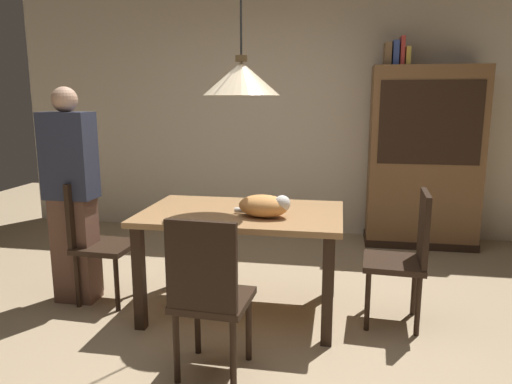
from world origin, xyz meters
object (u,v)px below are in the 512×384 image
Objects in this scene: chair_near_front at (208,292)px; book_yellow_short at (407,56)px; pendant_lamp at (241,78)px; book_red_tall at (402,51)px; cat_sleeping at (265,206)px; chair_left_side at (96,236)px; chair_right_side at (406,252)px; book_brown_thick at (387,55)px; person_standing at (72,197)px; book_blue_wide at (395,53)px; dining_table at (242,225)px; hutch_bookcase at (424,161)px.

book_yellow_short is at bearing 65.01° from chair_near_front.
pendant_lamp reaches higher than book_red_tall.
chair_left_side is at bearing 173.74° from cat_sleeping.
pendant_lamp is (0.01, 0.88, 1.15)m from chair_near_front.
chair_right_side is at bearing 37.61° from chair_near_front.
book_brown_thick is 3.29m from person_standing.
book_red_tall is (1.05, 2.06, 1.16)m from cat_sleeping.
book_blue_wide is at bearing 180.00° from book_red_tall.
pendant_lamp reaches higher than cat_sleeping.
book_blue_wide reaches higher than chair_near_front.
book_brown_thick is at bearing 60.09° from pendant_lamp.
book_red_tall is at bearing 180.00° from book_yellow_short.
person_standing is (-1.29, -0.03, 0.16)m from dining_table.
person_standing is at bearing -141.78° from book_blue_wide.
cat_sleeping is 2.59m from book_red_tall.
book_brown_thick reaches higher than person_standing.
chair_left_side is at bearing -141.75° from book_yellow_short.
book_brown_thick is at bearing 180.00° from book_blue_wide.
chair_near_front is 0.72× the size of pendant_lamp.
book_red_tall reaches higher than chair_left_side.
chair_right_side is (1.13, -0.00, -0.14)m from dining_table.
chair_right_side is 3.32× the size of book_red_tall.
hutch_bookcase is 1.07m from book_yellow_short.
chair_left_side is at bearing 141.87° from chair_near_front.
book_red_tall is at bearing 38.91° from chair_left_side.
book_red_tall is at bearing 0.00° from book_brown_thick.
dining_table is at bearing -0.18° from chair_left_side.
book_blue_wide is at bearing 88.55° from chair_right_side.
book_brown_thick is at bearing 65.99° from cat_sleeping.
person_standing is (-1.29, -0.03, -0.85)m from pendant_lamp.
dining_table is 1.14m from chair_right_side.
chair_left_side reaches higher than cat_sleeping.
cat_sleeping is at bearing -117.14° from book_red_tall.
book_blue_wide is at bearing 39.67° from chair_left_side.
pendant_lamp reaches higher than book_blue_wide.
dining_table is 1.14m from chair_left_side.
hutch_bookcase is 7.71× the size of book_brown_thick.
book_brown_thick is (2.23, 1.91, 1.45)m from chair_left_side.
book_red_tall is (1.24, 2.79, 1.48)m from chair_near_front.
cat_sleeping is (0.19, -0.14, 0.18)m from dining_table.
cat_sleeping is at bearing -6.26° from chair_left_side.
book_brown_thick is at bearing 180.00° from book_red_tall.
chair_left_side is 2.38× the size of cat_sleeping.
book_blue_wide is (1.18, 2.79, 1.46)m from chair_near_front.
book_red_tall is 0.08m from book_yellow_short.
hutch_bookcase is 1.15m from book_brown_thick.
cat_sleeping is at bearing -4.47° from person_standing.
person_standing is (-2.53, -1.94, -1.18)m from book_red_tall.
chair_near_front is at bearing -90.33° from pendant_lamp.
dining_table is 1.01m from pendant_lamp.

